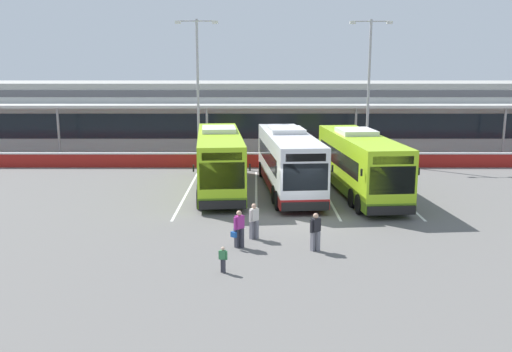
# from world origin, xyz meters

# --- Properties ---
(ground_plane) EXTENTS (200.00, 200.00, 0.00)m
(ground_plane) POSITION_xyz_m (0.00, 0.00, 0.00)
(ground_plane) COLOR #605E5B
(terminal_building) EXTENTS (70.00, 13.00, 6.00)m
(terminal_building) POSITION_xyz_m (-0.00, 26.91, 3.01)
(terminal_building) COLOR silver
(terminal_building) RESTS_ON ground
(red_barrier_wall) EXTENTS (60.00, 0.40, 1.10)m
(red_barrier_wall) POSITION_xyz_m (0.00, 14.50, 0.56)
(red_barrier_wall) COLOR maroon
(red_barrier_wall) RESTS_ON ground
(coach_bus_leftmost) EXTENTS (3.78, 12.32, 3.78)m
(coach_bus_leftmost) POSITION_xyz_m (-4.37, 6.78, 1.79)
(coach_bus_leftmost) COLOR #9ED11E
(coach_bus_leftmost) RESTS_ON ground
(coach_bus_left_centre) EXTENTS (3.78, 12.32, 3.78)m
(coach_bus_left_centre) POSITION_xyz_m (-0.14, 6.44, 1.79)
(coach_bus_left_centre) COLOR silver
(coach_bus_left_centre) RESTS_ON ground
(coach_bus_centre) EXTENTS (3.78, 12.32, 3.78)m
(coach_bus_centre) POSITION_xyz_m (4.06, 5.64, 1.79)
(coach_bus_centre) COLOR #9ED11E
(coach_bus_centre) RESTS_ON ground
(bay_stripe_far_west) EXTENTS (0.14, 13.00, 0.01)m
(bay_stripe_far_west) POSITION_xyz_m (-6.30, 6.00, 0.00)
(bay_stripe_far_west) COLOR silver
(bay_stripe_far_west) RESTS_ON ground
(bay_stripe_west) EXTENTS (0.14, 13.00, 0.01)m
(bay_stripe_west) POSITION_xyz_m (-2.10, 6.00, 0.00)
(bay_stripe_west) COLOR silver
(bay_stripe_west) RESTS_ON ground
(bay_stripe_mid_west) EXTENTS (0.14, 13.00, 0.01)m
(bay_stripe_mid_west) POSITION_xyz_m (2.10, 6.00, 0.00)
(bay_stripe_mid_west) COLOR silver
(bay_stripe_mid_west) RESTS_ON ground
(bay_stripe_centre) EXTENTS (0.14, 13.00, 0.01)m
(bay_stripe_centre) POSITION_xyz_m (6.30, 6.00, 0.00)
(bay_stripe_centre) COLOR silver
(bay_stripe_centre) RESTS_ON ground
(pedestrian_with_handbag) EXTENTS (0.59, 0.55, 1.62)m
(pedestrian_with_handbag) POSITION_xyz_m (-2.84, -4.53, 0.86)
(pedestrian_with_handbag) COLOR #33333D
(pedestrian_with_handbag) RESTS_ON ground
(pedestrian_in_dark_coat) EXTENTS (0.44, 0.45, 1.62)m
(pedestrian_in_dark_coat) POSITION_xyz_m (-2.20, -3.31, 0.87)
(pedestrian_in_dark_coat) COLOR slate
(pedestrian_in_dark_coat) RESTS_ON ground
(pedestrian_child) EXTENTS (0.33, 0.22, 1.00)m
(pedestrian_child) POSITION_xyz_m (-3.34, -7.44, 0.54)
(pedestrian_child) COLOR #33333D
(pedestrian_child) RESTS_ON ground
(pedestrian_near_bin) EXTENTS (0.48, 0.40, 1.62)m
(pedestrian_near_bin) POSITION_xyz_m (0.35, -4.94, 0.87)
(pedestrian_near_bin) COLOR slate
(pedestrian_near_bin) RESTS_ON ground
(lamp_post_west) EXTENTS (3.24, 0.28, 11.00)m
(lamp_post_west) POSITION_xyz_m (-6.59, 16.28, 6.29)
(lamp_post_west) COLOR #9E9EA3
(lamp_post_west) RESTS_ON ground
(lamp_post_centre) EXTENTS (3.24, 0.28, 11.00)m
(lamp_post_centre) POSITION_xyz_m (6.61, 16.57, 6.29)
(lamp_post_centre) COLOR #9E9EA3
(lamp_post_centre) RESTS_ON ground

